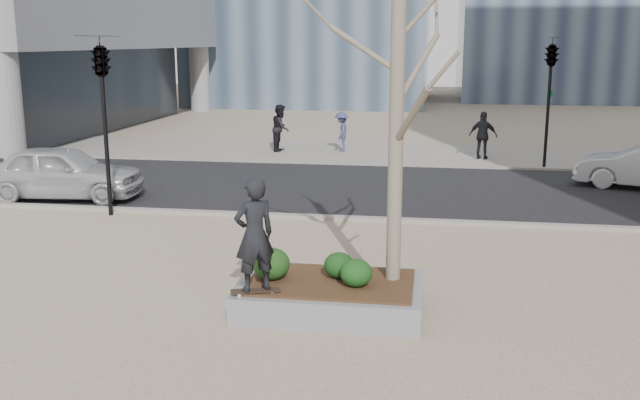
% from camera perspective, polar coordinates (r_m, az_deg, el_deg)
% --- Properties ---
extents(ground, '(120.00, 120.00, 0.00)m').
position_cam_1_polar(ground, '(12.17, -3.84, -8.42)').
color(ground, tan).
rests_on(ground, ground).
extents(street, '(60.00, 8.00, 0.02)m').
position_cam_1_polar(street, '(21.66, 2.01, 1.02)').
color(street, black).
rests_on(street, ground).
extents(far_sidewalk, '(60.00, 6.00, 0.02)m').
position_cam_1_polar(far_sidewalk, '(28.51, 3.74, 3.82)').
color(far_sidewalk, gray).
rests_on(far_sidewalk, ground).
extents(planter, '(3.00, 2.00, 0.45)m').
position_cam_1_polar(planter, '(11.91, 0.88, -7.69)').
color(planter, gray).
rests_on(planter, ground).
extents(planter_mulch, '(2.70, 1.70, 0.04)m').
position_cam_1_polar(planter_mulch, '(11.83, 0.88, -6.58)').
color(planter_mulch, '#382314').
rests_on(planter_mulch, planter).
extents(sycamore_tree, '(2.80, 2.80, 6.60)m').
position_cam_1_polar(sycamore_tree, '(11.39, 6.21, 9.67)').
color(sycamore_tree, gray).
rests_on(sycamore_tree, planter_mulch).
extents(shrub_left, '(0.62, 0.62, 0.53)m').
position_cam_1_polar(shrub_left, '(11.86, -3.93, -5.12)').
color(shrub_left, '#123912').
rests_on(shrub_left, planter_mulch).
extents(shrub_middle, '(0.51, 0.51, 0.43)m').
position_cam_1_polar(shrub_middle, '(11.92, 1.53, -5.24)').
color(shrub_middle, black).
rests_on(shrub_middle, planter_mulch).
extents(shrub_right, '(0.53, 0.53, 0.45)m').
position_cam_1_polar(shrub_right, '(11.53, 2.91, -5.84)').
color(shrub_right, '#123611').
rests_on(shrub_right, planter_mulch).
extents(skateboard, '(0.80, 0.43, 0.08)m').
position_cam_1_polar(skateboard, '(11.37, -5.18, -7.36)').
color(skateboard, black).
rests_on(skateboard, planter).
extents(skateboarder, '(0.78, 0.74, 1.80)m').
position_cam_1_polar(skateboarder, '(11.08, -5.28, -2.80)').
color(skateboarder, black).
rests_on(skateboarder, skateboard).
extents(police_car, '(4.59, 2.19, 1.51)m').
position_cam_1_polar(police_car, '(21.17, -19.96, 2.11)').
color(police_car, silver).
rests_on(police_car, street).
extents(pedestrian_a, '(0.72, 0.92, 1.86)m').
position_cam_1_polar(pedestrian_a, '(28.70, -3.15, 5.79)').
color(pedestrian_a, black).
rests_on(pedestrian_a, far_sidewalk).
extents(pedestrian_b, '(0.60, 1.03, 1.57)m').
position_cam_1_polar(pedestrian_b, '(28.62, 1.74, 5.49)').
color(pedestrian_b, '#383D64').
rests_on(pedestrian_b, far_sidewalk).
extents(pedestrian_c, '(1.12, 0.70, 1.78)m').
position_cam_1_polar(pedestrian_c, '(27.34, 12.92, 5.05)').
color(pedestrian_c, black).
rests_on(pedestrian_c, far_sidewalk).
extents(traffic_light_near, '(0.60, 2.48, 4.50)m').
position_cam_1_polar(traffic_light_near, '(18.63, -16.81, 5.58)').
color(traffic_light_near, black).
rests_on(traffic_light_near, ground).
extents(traffic_light_far, '(0.60, 2.48, 4.50)m').
position_cam_1_polar(traffic_light_far, '(26.05, 17.81, 7.37)').
color(traffic_light_far, black).
rests_on(traffic_light_far, ground).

